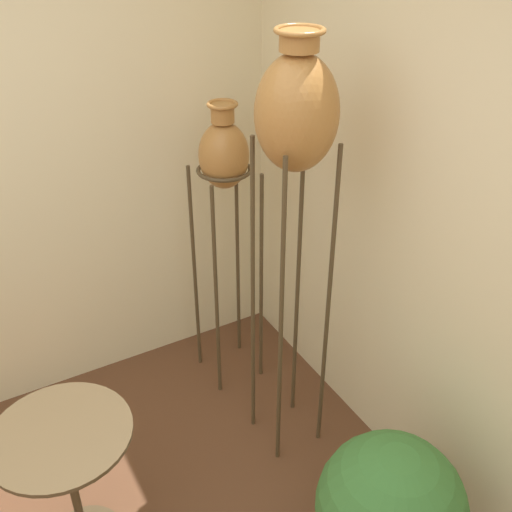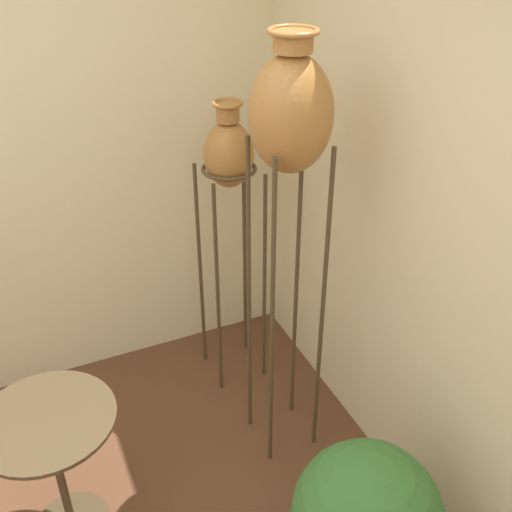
{
  "view_description": "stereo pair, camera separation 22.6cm",
  "coord_description": "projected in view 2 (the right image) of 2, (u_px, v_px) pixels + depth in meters",
  "views": [
    {
      "loc": [
        0.09,
        -1.1,
        2.44
      ],
      "look_at": [
        1.3,
        1.04,
        0.93
      ],
      "focal_mm": 42.0,
      "sensor_mm": 36.0,
      "label": 1
    },
    {
      "loc": [
        0.29,
        -1.2,
        2.44
      ],
      "look_at": [
        1.3,
        1.04,
        0.93
      ],
      "focal_mm": 42.0,
      "sensor_mm": 36.0,
      "label": 2
    }
  ],
  "objects": [
    {
      "name": "wall_right",
      "position": [
        503.0,
        269.0,
        2.01
      ],
      "size": [
        0.06,
        7.42,
        2.7
      ],
      "color": "beige",
      "rests_on": "ground_plane"
    },
    {
      "name": "vase_stand_medium",
      "position": [
        229.0,
        164.0,
        2.91
      ],
      "size": [
        0.29,
        0.29,
        1.61
      ],
      "color": "#473823",
      "rests_on": "ground_plane"
    },
    {
      "name": "side_table",
      "position": [
        53.0,
        450.0,
        2.43
      ],
      "size": [
        0.55,
        0.55,
        0.68
      ],
      "color": "#473823",
      "rests_on": "ground_plane"
    },
    {
      "name": "vase_stand_tall",
      "position": [
        291.0,
        123.0,
        2.27
      ],
      "size": [
        0.33,
        0.33,
        2.03
      ],
      "color": "#473823",
      "rests_on": "ground_plane"
    }
  ]
}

